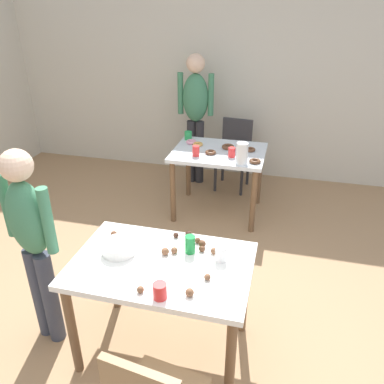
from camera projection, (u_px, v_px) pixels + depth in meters
ground_plane at (172, 345)px, 2.78m from camera, size 6.40×6.40×0.00m
wall_back at (242, 78)px, 4.96m from camera, size 6.40×0.10×2.60m
dining_table_near at (162, 276)px, 2.47m from camera, size 1.13×0.74×0.75m
dining_table_far at (219, 161)px, 4.21m from camera, size 0.98×0.77×0.75m
chair_far_table at (234, 150)px, 4.90m from camera, size 0.44×0.44×0.87m
person_girl_near at (32, 236)px, 2.48m from camera, size 0.45×0.28×1.45m
person_adult_far at (196, 108)px, 4.79m from camera, size 0.45×0.23×1.64m
mixing_bowl at (119, 248)px, 2.50m from camera, size 0.22×0.22×0.08m
soda_can at (190, 244)px, 2.49m from camera, size 0.07×0.07×0.12m
fork_near at (149, 241)px, 2.63m from camera, size 0.17×0.02×0.01m
cup_near_0 at (160, 291)px, 2.12m from camera, size 0.08×0.08×0.09m
cup_near_1 at (221, 254)px, 2.42m from camera, size 0.07×0.07×0.10m
cake_ball_0 at (188, 234)px, 2.67m from camera, size 0.05×0.05×0.05m
cake_ball_1 at (174, 250)px, 2.50m from camera, size 0.04×0.04×0.04m
cake_ball_2 at (202, 249)px, 2.52m from camera, size 0.04×0.04×0.04m
cake_ball_3 at (190, 292)px, 2.14m from camera, size 0.05×0.05×0.05m
cake_ball_4 at (207, 277)px, 2.26m from camera, size 0.04×0.04×0.04m
cake_ball_5 at (140, 289)px, 2.17m from camera, size 0.04×0.04×0.04m
cake_ball_6 at (165, 251)px, 2.48m from camera, size 0.05×0.05×0.05m
cake_ball_7 at (114, 234)px, 2.67m from camera, size 0.05×0.05×0.05m
cake_ball_8 at (176, 235)px, 2.66m from camera, size 0.04×0.04×0.04m
cake_ball_9 at (220, 246)px, 2.53m from camera, size 0.05×0.05×0.05m
cake_ball_10 at (198, 240)px, 2.60m from camera, size 0.04×0.04×0.04m
cake_ball_11 at (202, 244)px, 2.56m from camera, size 0.05×0.05×0.05m
cake_ball_12 at (214, 251)px, 2.49m from camera, size 0.04×0.04×0.04m
pitcher_far at (242, 154)px, 3.79m from camera, size 0.12×0.12×0.22m
cup_far_0 at (232, 152)px, 3.98m from camera, size 0.07×0.07×0.10m
cup_far_1 at (196, 151)px, 4.00m from camera, size 0.07×0.07×0.11m
cup_far_2 at (188, 136)px, 4.46m from camera, size 0.09×0.09×0.10m
donut_far_0 at (198, 144)px, 4.30m from camera, size 0.11×0.11×0.03m
donut_far_1 at (211, 152)px, 4.07m from camera, size 0.12×0.12×0.03m
donut_far_2 at (191, 142)px, 4.37m from camera, size 0.12×0.12×0.04m
donut_far_3 at (250, 150)px, 4.15m from camera, size 0.11×0.11×0.03m
donut_far_4 at (255, 161)px, 3.85m from camera, size 0.12×0.12×0.03m
donut_far_5 at (228, 147)px, 4.21m from camera, size 0.14×0.14×0.04m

